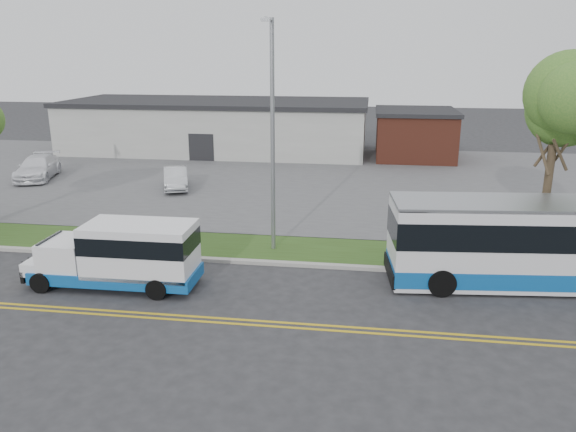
% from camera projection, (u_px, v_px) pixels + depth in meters
% --- Properties ---
extents(ground, '(140.00, 140.00, 0.00)m').
position_uv_depth(ground, '(187.00, 270.00, 22.20)').
color(ground, '#28282B').
rests_on(ground, ground).
extents(lane_line_north, '(70.00, 0.12, 0.01)m').
position_uv_depth(lane_line_north, '(150.00, 313.00, 18.55)').
color(lane_line_north, gold).
rests_on(lane_line_north, ground).
extents(lane_line_south, '(70.00, 0.12, 0.01)m').
position_uv_depth(lane_line_south, '(147.00, 318.00, 18.26)').
color(lane_line_south, gold).
rests_on(lane_line_south, ground).
extents(curb, '(80.00, 0.30, 0.15)m').
position_uv_depth(curb, '(195.00, 259.00, 23.23)').
color(curb, '#9E9B93').
rests_on(curb, ground).
extents(verge, '(80.00, 3.30, 0.10)m').
position_uv_depth(verge, '(207.00, 245.00, 24.94)').
color(verge, '#2C4517').
rests_on(verge, ground).
extents(parking_lot, '(80.00, 25.00, 0.10)m').
position_uv_depth(parking_lot, '(265.00, 177.00, 38.32)').
color(parking_lot, '#4C4C4F').
rests_on(parking_lot, ground).
extents(commercial_building, '(25.40, 10.40, 4.35)m').
position_uv_depth(commercial_building, '(218.00, 126.00, 48.04)').
color(commercial_building, '#9E9E99').
rests_on(commercial_building, ground).
extents(brick_wing, '(6.30, 7.30, 3.90)m').
position_uv_depth(brick_wing, '(415.00, 134.00, 44.87)').
color(brick_wing, brown).
rests_on(brick_wing, ground).
extents(tree_east, '(5.20, 5.20, 8.33)m').
position_uv_depth(tree_east, '(558.00, 110.00, 21.35)').
color(tree_east, '#36291D').
rests_on(tree_east, verge).
extents(streetlight_near, '(0.35, 1.53, 9.50)m').
position_uv_depth(streetlight_near, '(272.00, 130.00, 22.90)').
color(streetlight_near, gray).
rests_on(streetlight_near, verge).
extents(shuttle_bus, '(6.37, 2.20, 2.43)m').
position_uv_depth(shuttle_bus, '(124.00, 253.00, 20.37)').
color(shuttle_bus, '#0D4E96').
rests_on(shuttle_bus, ground).
extents(transit_bus, '(11.68, 3.71, 3.19)m').
position_uv_depth(transit_bus, '(549.00, 243.00, 20.43)').
color(transit_bus, silver).
rests_on(transit_bus, ground).
extents(parked_car_a, '(2.67, 4.24, 1.32)m').
position_uv_depth(parked_car_a, '(176.00, 178.00, 34.83)').
color(parked_car_a, '#B6B9BE').
rests_on(parked_car_a, parking_lot).
extents(parked_car_b, '(3.40, 5.53, 1.50)m').
position_uv_depth(parked_car_b, '(38.00, 168.00, 37.56)').
color(parked_car_b, white).
rests_on(parked_car_b, parking_lot).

